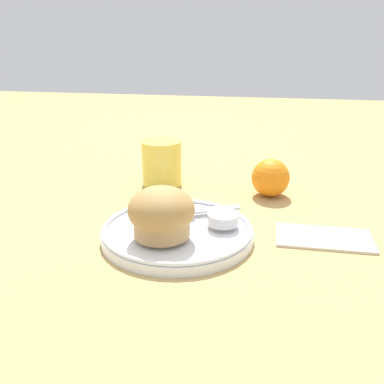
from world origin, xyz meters
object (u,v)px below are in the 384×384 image
Objects in this scene: muffin at (161,214)px; juice_glass at (162,163)px; orange_fruit at (270,178)px; butter_knife at (190,212)px.

juice_glass is (-0.07, 0.26, -0.01)m from muffin.
muffin is at bearing -121.63° from orange_fruit.
juice_glass reaches higher than butter_knife.
muffin reaches higher than orange_fruit.
orange_fruit reaches higher than butter_knife.
juice_glass is at bearing 172.99° from orange_fruit.
muffin is 0.28m from orange_fruit.
orange_fruit is at bearing 26.66° from butter_knife.
juice_glass is (-0.09, 0.18, 0.02)m from butter_knife.
muffin is 0.09m from butter_knife.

